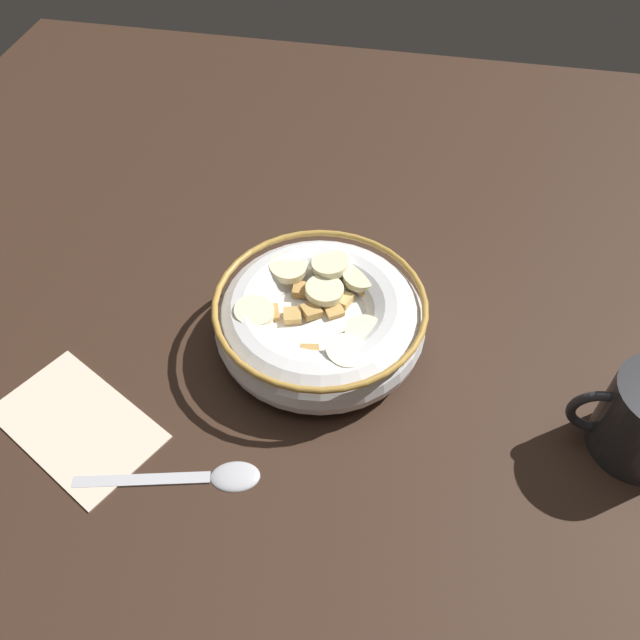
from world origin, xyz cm
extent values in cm
cube|color=#332116|center=(0.00, 0.00, -1.00)|extent=(117.41, 117.41, 2.00)
cylinder|color=white|center=(0.00, 0.00, 0.30)|extent=(10.74, 10.74, 0.60)
torus|color=white|center=(0.00, 0.00, 2.81)|extent=(19.54, 19.54, 5.61)
torus|color=#B28438|center=(0.00, 0.00, 5.31)|extent=(19.55, 19.55, 0.60)
cylinder|color=white|center=(0.00, 0.00, 3.35)|extent=(16.17, 16.17, 0.40)
cube|color=#B78947|center=(4.49, 0.81, 3.90)|extent=(2.12, 2.17, 0.95)
cube|color=#AD7F42|center=(4.81, -3.67, 3.95)|extent=(2.09, 2.09, 0.76)
cube|color=#AD7F42|center=(-0.19, 4.75, 3.96)|extent=(2.05, 2.00, 0.90)
cube|color=tan|center=(-1.15, -0.70, 3.82)|extent=(2.29, 2.32, 0.94)
cube|color=#B78947|center=(0.84, 0.30, 4.10)|extent=(2.35, 2.34, 0.93)
cube|color=tan|center=(-1.76, -2.12, 3.89)|extent=(2.17, 2.14, 0.87)
cube|color=#AD7F42|center=(2.28, -2.45, 4.10)|extent=(1.82, 1.77, 0.88)
cube|color=tan|center=(6.46, -1.38, 3.87)|extent=(2.08, 2.07, 0.76)
cube|color=tan|center=(2.42, 0.77, 3.96)|extent=(2.00, 2.00, 0.74)
cube|color=tan|center=(-5.97, -0.06, 3.84)|extent=(2.36, 2.36, 0.95)
cube|color=#B78947|center=(0.54, -5.31, 3.94)|extent=(2.35, 2.35, 0.91)
cube|color=#B78947|center=(-3.52, -3.81, 3.93)|extent=(2.33, 2.33, 0.83)
cube|color=#B78947|center=(-5.06, -3.50, 4.10)|extent=(2.33, 2.32, 0.87)
cube|color=#B78947|center=(1.41, 6.65, 4.08)|extent=(2.27, 2.27, 0.78)
cube|color=tan|center=(-4.67, 5.44, 4.02)|extent=(1.84, 1.85, 0.77)
cube|color=#AD7F42|center=(1.95, -6.34, 3.99)|extent=(2.33, 2.32, 0.86)
cube|color=#AD7F42|center=(4.20, 5.40, 3.89)|extent=(2.31, 2.30, 0.83)
cube|color=tan|center=(-1.77, 5.21, 4.11)|extent=(2.10, 2.15, 0.95)
cube|color=#AD7F42|center=(-2.04, -4.99, 3.82)|extent=(2.12, 2.12, 0.76)
cylinder|color=beige|center=(-4.40, 2.21, 4.70)|extent=(5.05, 5.04, 1.29)
cylinder|color=beige|center=(3.94, -4.12, 5.07)|extent=(5.10, 5.05, 1.23)
cylinder|color=beige|center=(0.14, -2.21, 4.71)|extent=(4.86, 4.84, 1.08)
cylinder|color=beige|center=(-3.08, -4.62, 4.84)|extent=(3.76, 3.78, 1.18)
cylinder|color=#F4EABC|center=(0.49, -5.18, 5.24)|extent=(5.01, 4.99, 1.19)
cylinder|color=beige|center=(5.59, 2.07, 5.17)|extent=(4.17, 4.13, 1.13)
cylinder|color=#F9EFC6|center=(-3.25, 4.99, 5.20)|extent=(3.74, 3.67, 1.19)
ellipsoid|color=#B7B7BC|center=(4.08, 15.38, 0.40)|extent=(4.60, 3.64, 0.80)
cube|color=#B7B7BC|center=(11.46, 17.14, 0.18)|extent=(11.04, 3.54, 0.36)
torus|color=#262628|center=(-24.22, 6.15, 3.96)|extent=(5.24, 0.80, 5.24)
cube|color=beige|center=(18.88, 13.22, 0.15)|extent=(17.05, 14.67, 0.30)
camera|label=1|loc=(-7.34, 37.94, 47.97)|focal=35.93mm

